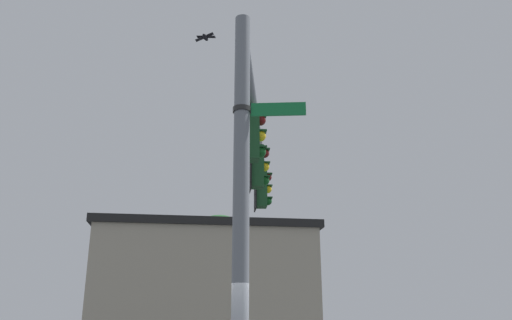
{
  "coord_description": "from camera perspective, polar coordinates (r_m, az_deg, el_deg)",
  "views": [
    {
      "loc": [
        7.52,
        -0.47,
        1.89
      ],
      "look_at": [
        -3.88,
        0.59,
        5.64
      ],
      "focal_mm": 36.07,
      "sensor_mm": 36.0,
      "label": 1
    }
  ],
  "objects": [
    {
      "name": "storefront_building",
      "position": [
        21.45,
        -5.83,
        -15.34
      ],
      "size": [
        6.66,
        8.9,
        5.8
      ],
      "color": "#A89E89",
      "rests_on": "ground"
    },
    {
      "name": "traffic_light_mid_outer",
      "position": [
        14.54,
        0.67,
        -3.23
      ],
      "size": [
        0.54,
        0.49,
        1.31
      ],
      "color": "black"
    },
    {
      "name": "mast_arm",
      "position": [
        12.2,
        -0.04,
        3.76
      ],
      "size": [
        7.53,
        1.35,
        0.22
      ],
      "primitive_type": "cylinder",
      "rotation": [
        0.0,
        1.57,
        2.99
      ],
      "color": "slate"
    },
    {
      "name": "tree_by_storefront",
      "position": [
        23.34,
        -4.14,
        -10.49
      ],
      "size": [
        3.53,
        3.53,
        6.78
      ],
      "color": "#4C3823",
      "rests_on": "ground"
    },
    {
      "name": "signal_pole",
      "position": [
        7.69,
        -1.68,
        -6.48
      ],
      "size": [
        0.25,
        0.25,
        6.89
      ],
      "primitive_type": "cylinder",
      "color": "slate",
      "rests_on": "ground"
    },
    {
      "name": "traffic_light_nearest_pole",
      "position": [
        10.52,
        -0.39,
        2.72
      ],
      "size": [
        0.54,
        0.49,
        1.31
      ],
      "color": "black"
    },
    {
      "name": "bird_flying",
      "position": [
        12.56,
        -5.64,
        13.4
      ],
      "size": [
        0.31,
        0.49,
        0.16
      ],
      "color": "black"
    },
    {
      "name": "street_name_sign",
      "position": [
        8.21,
        0.33,
        5.6
      ],
      "size": [
        0.31,
        1.15,
        0.22
      ],
      "color": "#147238"
    },
    {
      "name": "traffic_light_mid_inner",
      "position": [
        12.51,
        0.22,
        -0.74
      ],
      "size": [
        0.54,
        0.49,
        1.31
      ],
      "color": "black"
    }
  ]
}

